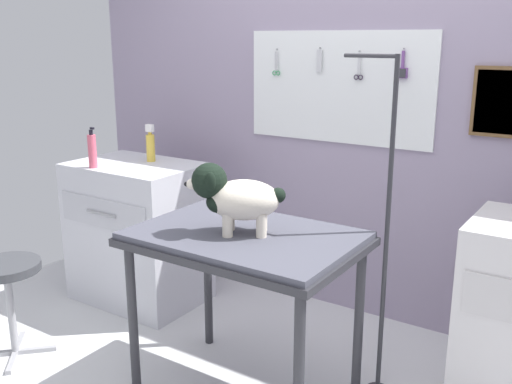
% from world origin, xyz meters
% --- Properties ---
extents(rear_wall_panel, '(4.00, 0.11, 2.30)m').
position_xyz_m(rear_wall_panel, '(0.00, 1.28, 1.16)').
color(rear_wall_panel, '#9688A2').
rests_on(rear_wall_panel, ground).
extents(grooming_table, '(1.01, 0.69, 0.81)m').
position_xyz_m(grooming_table, '(-0.04, 0.14, 0.73)').
color(grooming_table, '#2D2D33').
rests_on(grooming_table, ground).
extents(grooming_arm, '(0.30, 0.11, 1.59)m').
position_xyz_m(grooming_arm, '(0.48, 0.51, 0.74)').
color(grooming_arm, '#2D2D33').
rests_on(grooming_arm, ground).
extents(dog, '(0.42, 0.33, 0.32)m').
position_xyz_m(dog, '(-0.07, 0.11, 0.98)').
color(dog, silver).
rests_on(dog, grooming_table).
extents(counter_left, '(0.80, 0.58, 0.90)m').
position_xyz_m(counter_left, '(-1.21, 0.65, 0.45)').
color(counter_left, silver).
rests_on(counter_left, ground).
extents(stool, '(0.35, 0.35, 0.53)m').
position_xyz_m(stool, '(-1.27, -0.25, 0.43)').
color(stool, '#9E9EA3').
rests_on(stool, ground).
extents(spray_bottle_short, '(0.05, 0.05, 0.24)m').
position_xyz_m(spray_bottle_short, '(-1.33, 0.43, 1.00)').
color(spray_bottle_short, '#DA586F').
rests_on(spray_bottle_short, counter_left).
extents(conditioner_bottle, '(0.05, 0.05, 0.23)m').
position_xyz_m(conditioner_bottle, '(-1.17, 0.75, 1.00)').
color(conditioner_bottle, gold).
rests_on(conditioner_bottle, counter_left).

